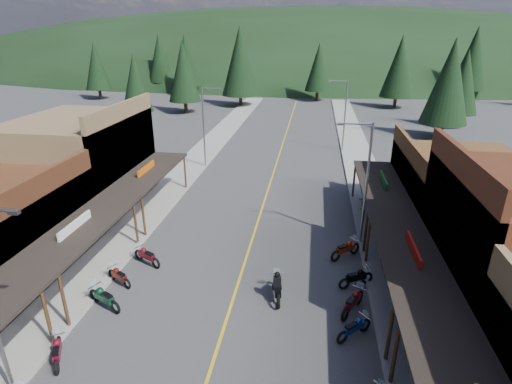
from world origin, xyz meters
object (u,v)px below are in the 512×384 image
at_px(pine_11, 449,81).
at_px(bike_west_8, 119,275).
at_px(pine_4, 399,66).
at_px(bike_east_7, 354,327).
at_px(pine_1, 185,60).
at_px(bike_west_7, 104,297).
at_px(streetlight_2, 365,179).
at_px(shop_west_3, 83,163).
at_px(pine_8, 135,84).
at_px(pine_10, 184,72).
at_px(bike_east_9, 356,277).
at_px(pedestrian_east_b, 364,199).
at_px(bike_east_8, 353,301).
at_px(streetlight_3, 344,113).
at_px(bike_east_10, 346,248).
at_px(rider_on_bike, 277,287).
at_px(streetlight_1, 205,124).
at_px(shop_east_3, 458,194).
at_px(pine_7, 160,58).
at_px(bike_west_9, 147,255).
at_px(pine_0, 96,66).
at_px(pine_2, 240,61).
at_px(bike_west_6, 57,351).
at_px(pine_9, 463,82).
at_px(pine_3, 318,67).

relative_size(pine_11, bike_west_8, 6.38).
xyz_separation_m(pine_4, bike_east_7, (-12.03, -60.93, -6.66)).
height_order(pine_1, bike_west_7, pine_1).
xyz_separation_m(streetlight_2, bike_east_7, (-0.98, -8.93, -3.89)).
xyz_separation_m(shop_west_3, pine_8, (-8.22, 28.70, 2.46)).
height_order(pine_1, pine_10, pine_1).
height_order(pine_10, bike_east_9, pine_10).
distance_m(streetlight_2, pine_11, 32.83).
xyz_separation_m(pine_4, pedestrian_east_b, (-10.22, -46.71, -6.28)).
distance_m(pine_10, bike_east_8, 55.05).
bearing_deg(bike_east_9, pedestrian_east_b, 142.31).
bearing_deg(pedestrian_east_b, streetlight_3, -107.54).
xyz_separation_m(pine_10, bike_east_10, (24.00, -43.97, -6.13)).
bearing_deg(rider_on_bike, streetlight_2, 45.09).
bearing_deg(bike_west_7, bike_west_8, 31.43).
relative_size(streetlight_1, pine_8, 0.80).
relative_size(shop_east_3, streetlight_1, 1.36).
height_order(pine_7, pedestrian_east_b, pine_7).
bearing_deg(bike_east_10, pine_11, 114.56).
xyz_separation_m(pine_10, bike_west_9, (12.27, -46.44, -6.17)).
xyz_separation_m(pine_1, bike_west_7, (17.76, -70.59, -6.59)).
bearing_deg(pine_11, pine_8, 177.27).
distance_m(pine_0, pine_4, 58.04).
distance_m(bike_west_8, pedestrian_east_b, 18.52).
bearing_deg(rider_on_bike, bike_east_7, -41.90).
bearing_deg(bike_east_7, pine_10, 163.81).
bearing_deg(shop_east_3, streetlight_2, -154.12).
bearing_deg(bike_west_8, streetlight_3, 5.22).
bearing_deg(pine_7, shop_west_3, -74.28).
xyz_separation_m(pine_1, pine_2, (14.00, -12.00, 0.75)).
bearing_deg(bike_west_6, bike_west_9, 55.53).
xyz_separation_m(streetlight_1, pine_8, (-15.05, 18.00, 1.52)).
distance_m(pine_4, pine_9, 16.18).
bearing_deg(bike_east_10, pine_3, 140.12).
bearing_deg(bike_east_8, pine_0, 156.44).
height_order(bike_east_10, pedestrian_east_b, pedestrian_east_b).
height_order(bike_west_7, bike_east_7, bike_west_7).
distance_m(streetlight_3, pine_8, 30.67).
height_order(streetlight_1, pedestrian_east_b, streetlight_1).
bearing_deg(bike_west_8, bike_east_10, -39.38).
xyz_separation_m(shop_east_3, bike_east_8, (-7.72, -10.44, -1.89)).
height_order(pine_1, bike_east_9, pine_1).
bearing_deg(streetlight_2, bike_east_10, -115.75).
bearing_deg(pine_9, pine_7, 151.03).
height_order(bike_west_7, pedestrian_east_b, pedestrian_east_b).
height_order(pine_0, pine_4, pine_4).
xyz_separation_m(streetlight_2, rider_on_bike, (-4.69, -6.56, -3.77)).
height_order(bike_west_6, bike_west_8, bike_west_6).
height_order(pine_9, bike_east_8, pine_9).
xyz_separation_m(pine_9, bike_east_9, (-17.61, -41.91, -5.78)).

